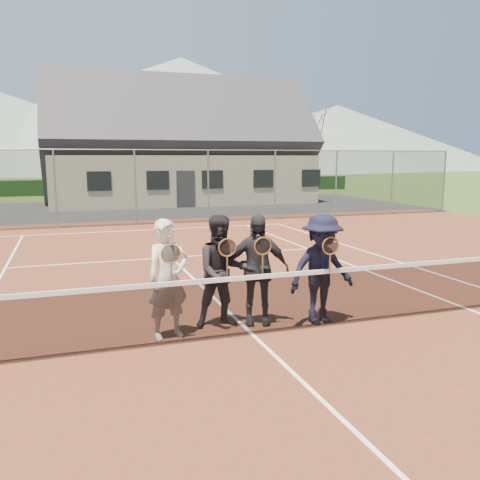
{
  "coord_description": "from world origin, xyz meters",
  "views": [
    {
      "loc": [
        -2.58,
        -6.98,
        2.72
      ],
      "look_at": [
        0.31,
        1.5,
        1.25
      ],
      "focal_mm": 38.0,
      "sensor_mm": 36.0,
      "label": 1
    }
  ],
  "objects": [
    {
      "name": "ground",
      "position": [
        0.0,
        20.0,
        0.0
      ],
      "size": [
        220.0,
        220.0,
        0.0
      ],
      "primitive_type": "plane",
      "color": "#2C4117",
      "rests_on": "ground"
    },
    {
      "name": "court_surface",
      "position": [
        0.0,
        0.0,
        0.01
      ],
      "size": [
        30.0,
        30.0,
        0.02
      ],
      "primitive_type": "cube",
      "color": "#562819",
      "rests_on": "ground"
    },
    {
      "name": "tarmac_carpark",
      "position": [
        -4.0,
        20.0,
        0.01
      ],
      "size": [
        40.0,
        12.0,
        0.01
      ],
      "primitive_type": "cube",
      "color": "black",
      "rests_on": "ground"
    },
    {
      "name": "hedge_row",
      "position": [
        0.0,
        32.0,
        0.55
      ],
      "size": [
        40.0,
        1.2,
        1.1
      ],
      "primitive_type": "cube",
      "color": "black",
      "rests_on": "ground"
    },
    {
      "name": "hill_centre",
      "position": [
        20.0,
        95.0,
        11.0
      ],
      "size": [
        120.0,
        120.0,
        22.0
      ],
      "primitive_type": "cone",
      "color": "slate",
      "rests_on": "ground"
    },
    {
      "name": "hill_east",
      "position": [
        55.0,
        95.0,
        7.0
      ],
      "size": [
        90.0,
        90.0,
        14.0
      ],
      "primitive_type": "cone",
      "color": "#56685C",
      "rests_on": "ground"
    },
    {
      "name": "court_markings",
      "position": [
        0.0,
        0.0,
        0.02
      ],
      "size": [
        11.03,
        23.83,
        0.01
      ],
      "color": "white",
      "rests_on": "court_surface"
    },
    {
      "name": "tennis_net",
      "position": [
        0.0,
        0.0,
        0.54
      ],
      "size": [
        11.68,
        0.08,
        1.1
      ],
      "color": "slate",
      "rests_on": "ground"
    },
    {
      "name": "perimeter_fence",
      "position": [
        0.0,
        13.5,
        1.52
      ],
      "size": [
        30.07,
        0.07,
        3.02
      ],
      "color": "slate",
      "rests_on": "ground"
    },
    {
      "name": "clubhouse",
      "position": [
        4.0,
        24.0,
        3.99
      ],
      "size": [
        15.6,
        8.2,
        7.7
      ],
      "color": "beige",
      "rests_on": "ground"
    },
    {
      "name": "tree_c",
      "position": [
        2.0,
        33.0,
        5.79
      ],
      "size": [
        3.2,
        3.2,
        7.77
      ],
      "color": "#342113",
      "rests_on": "ground"
    },
    {
      "name": "tree_d",
      "position": [
        12.0,
        33.0,
        5.79
      ],
      "size": [
        3.2,
        3.2,
        7.77
      ],
      "color": "#321E12",
      "rests_on": "ground"
    },
    {
      "name": "tree_e",
      "position": [
        18.0,
        33.0,
        5.79
      ],
      "size": [
        3.2,
        3.2,
        7.77
      ],
      "color": "#342313",
      "rests_on": "ground"
    },
    {
      "name": "player_a",
      "position": [
        -1.22,
        0.35,
        0.92
      ],
      "size": [
        0.75,
        0.59,
        1.8
      ],
      "color": "silver",
      "rests_on": "court_surface"
    },
    {
      "name": "player_b",
      "position": [
        -0.31,
        0.57,
        0.92
      ],
      "size": [
        0.9,
        0.71,
        1.8
      ],
      "color": "black",
      "rests_on": "court_surface"
    },
    {
      "name": "player_c",
      "position": [
        0.25,
        0.52,
        0.92
      ],
      "size": [
        1.14,
        0.73,
        1.8
      ],
      "color": "#232226",
      "rests_on": "court_surface"
    },
    {
      "name": "player_d",
      "position": [
        1.26,
        0.2,
        0.92
      ],
      "size": [
        1.22,
        0.78,
        1.8
      ],
      "color": "black",
      "rests_on": "court_surface"
    }
  ]
}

